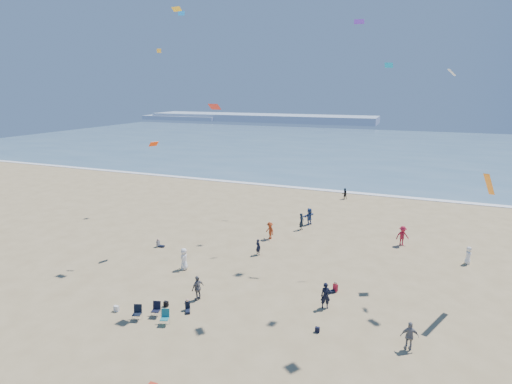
% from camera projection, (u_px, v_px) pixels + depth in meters
% --- Properties ---
extents(ocean, '(220.00, 100.00, 0.06)m').
position_uv_depth(ocean, '(371.00, 147.00, 104.43)').
color(ocean, '#476B84').
rests_on(ocean, ground).
extents(surf_line, '(220.00, 1.20, 0.08)m').
position_uv_depth(surf_line, '(335.00, 191.00, 59.38)').
color(surf_line, white).
rests_on(surf_line, ground).
extents(headland_far, '(110.00, 20.00, 3.20)m').
position_uv_depth(headland_far, '(260.00, 118.00, 192.97)').
color(headland_far, '#7A8EA8').
rests_on(headland_far, ground).
extents(headland_near, '(40.00, 14.00, 2.00)m').
position_uv_depth(headland_near, '(183.00, 118.00, 202.86)').
color(headland_near, '#7A8EA8').
rests_on(headland_near, ground).
extents(standing_flyers, '(23.06, 44.78, 1.95)m').
position_uv_depth(standing_flyers, '(316.00, 259.00, 33.53)').
color(standing_flyers, white).
rests_on(standing_flyers, ground).
extents(seated_group, '(18.79, 23.51, 0.84)m').
position_uv_depth(seated_group, '(212.00, 325.00, 24.88)').
color(seated_group, silver).
rests_on(seated_group, ground).
extents(chair_cluster, '(2.76, 1.55, 1.00)m').
position_uv_depth(chair_cluster, '(152.00, 314.00, 26.01)').
color(chair_cluster, black).
rests_on(chair_cluster, ground).
extents(white_tote, '(0.35, 0.20, 0.40)m').
position_uv_depth(white_tote, '(116.00, 309.00, 27.17)').
color(white_tote, silver).
rests_on(white_tote, ground).
extents(black_backpack, '(0.30, 0.22, 0.38)m').
position_uv_depth(black_backpack, '(166.00, 304.00, 27.78)').
color(black_backpack, black).
rests_on(black_backpack, ground).
extents(navy_bag, '(0.28, 0.18, 0.34)m').
position_uv_depth(navy_bag, '(317.00, 330.00, 24.83)').
color(navy_bag, black).
rests_on(navy_bag, ground).
extents(kites_aloft, '(36.77, 43.10, 29.16)m').
position_uv_depth(kites_aloft, '(405.00, 84.00, 23.45)').
color(kites_aloft, yellow).
rests_on(kites_aloft, ground).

